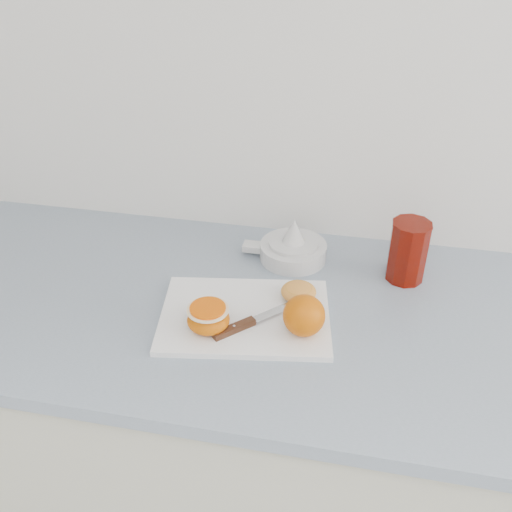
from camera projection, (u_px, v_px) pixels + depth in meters
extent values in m
cube|color=white|center=(465.00, 37.00, 1.07)|extent=(4.00, 0.04, 2.70)
cube|color=beige|center=(319.00, 464.00, 1.36)|extent=(2.24, 0.60, 0.86)
cube|color=#929EB1|center=(332.00, 320.00, 1.12)|extent=(2.29, 0.64, 0.03)
cube|color=white|center=(245.00, 316.00, 1.09)|extent=(0.35, 0.28, 0.01)
sphere|color=orange|center=(304.00, 315.00, 1.02)|extent=(0.08, 0.08, 0.08)
ellipsoid|color=orange|center=(208.00, 319.00, 1.04)|extent=(0.08, 0.08, 0.04)
cylinder|color=#FFE7BA|center=(208.00, 309.00, 1.03)|extent=(0.08, 0.08, 0.00)
cylinder|color=#FF7900|center=(208.00, 308.00, 1.03)|extent=(0.07, 0.07, 0.00)
ellipsoid|color=orange|center=(299.00, 292.00, 1.12)|extent=(0.07, 0.07, 0.03)
cylinder|color=orange|center=(299.00, 288.00, 1.12)|extent=(0.05, 0.05, 0.00)
cube|color=#472A16|center=(234.00, 328.00, 1.04)|extent=(0.07, 0.07, 0.01)
cube|color=#B7B7BC|center=(278.00, 310.00, 1.09)|extent=(0.09, 0.09, 0.00)
cylinder|color=#B7B7BC|center=(234.00, 328.00, 1.04)|extent=(0.01, 0.01, 0.01)
cylinder|color=white|center=(293.00, 251.00, 1.26)|extent=(0.15, 0.15, 0.04)
cylinder|color=white|center=(294.00, 243.00, 1.25)|extent=(0.11, 0.11, 0.01)
cone|color=white|center=(294.00, 231.00, 1.23)|extent=(0.05, 0.05, 0.05)
cube|color=white|center=(254.00, 247.00, 1.28)|extent=(0.05, 0.03, 0.01)
ellipsoid|color=orange|center=(299.00, 243.00, 1.24)|extent=(0.01, 0.01, 0.00)
ellipsoid|color=orange|center=(288.00, 237.00, 1.26)|extent=(0.01, 0.01, 0.00)
ellipsoid|color=orange|center=(292.00, 244.00, 1.24)|extent=(0.01, 0.01, 0.00)
ellipsoid|color=orange|center=(303.00, 240.00, 1.25)|extent=(0.01, 0.01, 0.00)
cylinder|color=#630D03|center=(408.00, 252.00, 1.17)|extent=(0.08, 0.08, 0.13)
cylinder|color=orange|center=(404.00, 272.00, 1.20)|extent=(0.07, 0.07, 0.02)
cylinder|color=#630D03|center=(413.00, 224.00, 1.14)|extent=(0.08, 0.08, 0.00)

